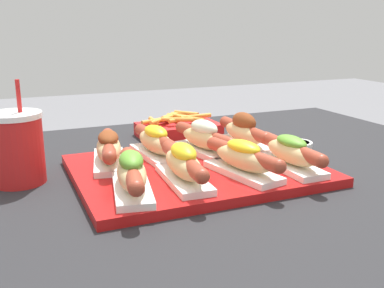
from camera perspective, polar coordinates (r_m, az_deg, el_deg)
name	(u,v)px	position (r m, az deg, el deg)	size (l,w,h in m)	color
serving_tray	(196,170)	(0.90, 0.50, -3.32)	(0.47, 0.37, 0.02)	#B71414
hot_dog_0	(132,173)	(0.75, -7.68, -3.70)	(0.09, 0.21, 0.07)	white
hot_dog_1	(184,164)	(0.79, -1.09, -2.58)	(0.07, 0.21, 0.07)	white
hot_dog_2	(243,158)	(0.84, 6.50, -1.79)	(0.09, 0.21, 0.07)	white
hot_dog_3	(291,152)	(0.89, 12.44, -1.04)	(0.06, 0.21, 0.07)	white
hot_dog_4	(109,148)	(0.91, -10.53, -0.56)	(0.09, 0.21, 0.07)	white
hot_dog_5	(156,142)	(0.95, -4.60, 0.26)	(0.07, 0.21, 0.07)	white
hot_dog_6	(204,138)	(0.98, 1.54, 0.78)	(0.09, 0.21, 0.07)	white
hot_dog_7	(244,132)	(1.03, 6.58, 1.56)	(0.06, 0.21, 0.08)	white
sauce_bowl	(296,145)	(1.11, 13.10, -0.12)	(0.08, 0.08, 0.02)	white
drink_cup	(17,148)	(0.90, -21.36, -0.47)	(0.10, 0.10, 0.20)	red
fries_basket	(178,128)	(1.20, -1.78, 1.98)	(0.21, 0.14, 0.06)	red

